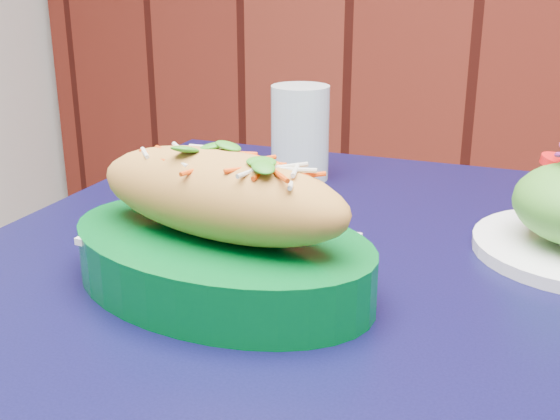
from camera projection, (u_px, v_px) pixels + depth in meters
The scene contains 3 objects.
cafe_table at pixel (374, 360), 0.66m from camera, with size 0.90×0.90×0.75m.
banh_mi_basket at pixel (220, 233), 0.59m from camera, with size 0.29×0.20×0.13m.
water_glass at pixel (300, 133), 0.89m from camera, with size 0.07×0.07×0.12m, color silver.
Camera 1 is at (-0.28, 0.91, 1.01)m, focal length 45.00 mm.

